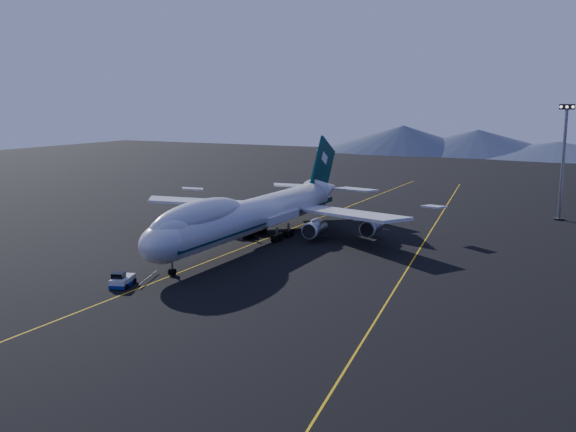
% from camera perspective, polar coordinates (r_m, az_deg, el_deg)
% --- Properties ---
extents(ground, '(500.00, 500.00, 0.00)m').
position_cam_1_polar(ground, '(125.36, -2.93, -2.40)').
color(ground, black).
rests_on(ground, ground).
extents(taxiway_line_main, '(0.25, 220.00, 0.01)m').
position_cam_1_polar(taxiway_line_main, '(125.36, -2.93, -2.40)').
color(taxiway_line_main, '#E2AD0D').
rests_on(taxiway_line_main, ground).
extents(taxiway_line_side, '(28.08, 198.09, 0.01)m').
position_cam_1_polar(taxiway_line_side, '(123.18, 11.67, -2.82)').
color(taxiway_line_side, '#E2AD0D').
rests_on(taxiway_line_side, ground).
extents(boeing_747, '(59.62, 72.43, 19.37)m').
position_cam_1_polar(boeing_747, '(124.26, -2.94, 0.22)').
color(boeing_747, silver).
rests_on(boeing_747, ground).
extents(pushback_tug, '(3.95, 5.41, 2.12)m').
position_cam_1_polar(pushback_tug, '(99.52, -14.48, -5.66)').
color(pushback_tug, silver).
rests_on(pushback_tug, ground).
extents(floodlight_mast, '(3.29, 2.47, 26.63)m').
position_cam_1_polar(floodlight_mast, '(160.68, 23.25, 4.43)').
color(floodlight_mast, black).
rests_on(floodlight_mast, ground).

